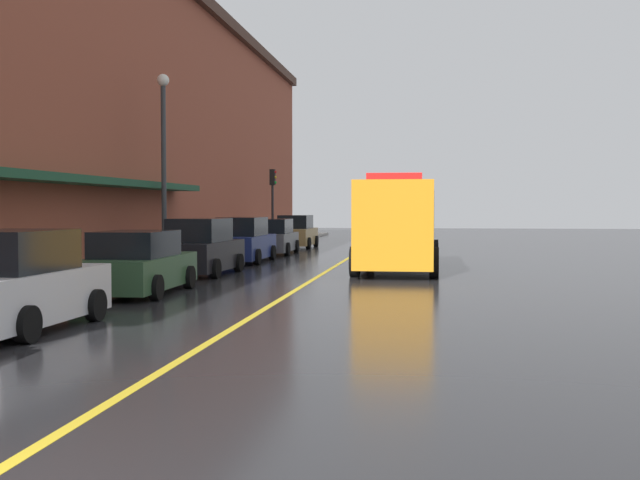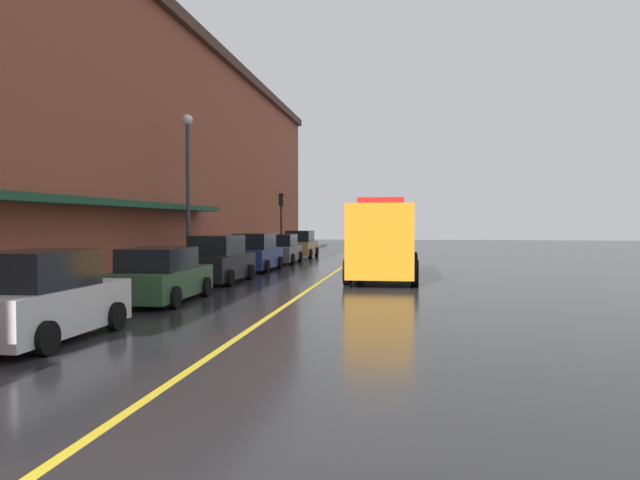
% 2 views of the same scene
% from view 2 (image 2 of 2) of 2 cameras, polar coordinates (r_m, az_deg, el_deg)
% --- Properties ---
extents(ground_plane, '(112.00, 112.00, 0.00)m').
position_cam_2_polar(ground_plane, '(28.51, 1.23, -3.19)').
color(ground_plane, '#232326').
extents(sidewalk_left, '(2.40, 70.00, 0.15)m').
position_cam_2_polar(sidewalk_left, '(29.91, -10.65, -2.85)').
color(sidewalk_left, '#ADA8A0').
rests_on(sidewalk_left, ground).
extents(lane_center_stripe, '(0.16, 70.00, 0.01)m').
position_cam_2_polar(lane_center_stripe, '(28.51, 1.23, -3.18)').
color(lane_center_stripe, gold).
rests_on(lane_center_stripe, ground).
extents(brick_building_left, '(14.85, 64.00, 12.58)m').
position_cam_2_polar(brick_building_left, '(32.71, -24.88, 8.33)').
color(brick_building_left, brown).
rests_on(brick_building_left, ground).
extents(parked_car_1, '(2.05, 4.17, 1.86)m').
position_cam_2_polar(parked_car_1, '(13.58, -24.85, -5.10)').
color(parked_car_1, silver).
rests_on(parked_car_1, ground).
extents(parked_car_2, '(2.20, 4.64, 1.66)m').
position_cam_2_polar(parked_car_2, '(18.96, -14.86, -3.35)').
color(parked_car_2, '#2D5133').
rests_on(parked_car_2, ground).
extents(parked_car_3, '(2.11, 4.39, 1.90)m').
position_cam_2_polar(parked_car_3, '(24.48, -9.58, -1.95)').
color(parked_car_3, black).
rests_on(parked_car_3, ground).
extents(parked_car_4, '(2.04, 4.58, 1.87)m').
position_cam_2_polar(parked_car_4, '(30.26, -6.12, -1.27)').
color(parked_car_4, navy).
rests_on(parked_car_4, ground).
extents(parked_car_5, '(2.13, 4.54, 1.72)m').
position_cam_2_polar(parked_car_5, '(35.71, -3.73, -0.91)').
color(parked_car_5, '#595B60').
rests_on(parked_car_5, ground).
extents(parked_car_6, '(2.09, 4.20, 1.85)m').
position_cam_2_polar(parked_car_6, '(41.70, -1.87, -0.46)').
color(parked_car_6, '#A5844C').
rests_on(parked_car_6, ground).
extents(utility_truck, '(2.89, 8.47, 3.38)m').
position_cam_2_polar(utility_truck, '(26.08, 6.12, -0.11)').
color(utility_truck, orange).
rests_on(utility_truck, ground).
extents(parking_meter_0, '(0.14, 0.18, 1.33)m').
position_cam_2_polar(parking_meter_0, '(34.32, -6.63, -0.60)').
color(parking_meter_0, '#4C4C51').
rests_on(parking_meter_0, sidewalk_left).
extents(parking_meter_1, '(0.14, 0.18, 1.33)m').
position_cam_2_polar(parking_meter_1, '(40.34, -4.34, -0.25)').
color(parking_meter_1, '#4C4C51').
rests_on(parking_meter_1, sidewalk_left).
extents(parking_meter_3, '(0.14, 0.18, 1.33)m').
position_cam_2_polar(parking_meter_3, '(40.87, -4.17, -0.23)').
color(parking_meter_3, '#4C4C51').
rests_on(parking_meter_3, sidewalk_left).
extents(street_lamp_left, '(0.44, 0.44, 6.94)m').
position_cam_2_polar(street_lamp_left, '(26.85, -12.40, 5.87)').
color(street_lamp_left, '#33383D').
rests_on(street_lamp_left, sidewalk_left).
extents(traffic_light_near, '(0.38, 0.36, 4.30)m').
position_cam_2_polar(traffic_light_near, '(42.20, -3.68, 2.68)').
color(traffic_light_near, '#232326').
rests_on(traffic_light_near, sidewalk_left).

